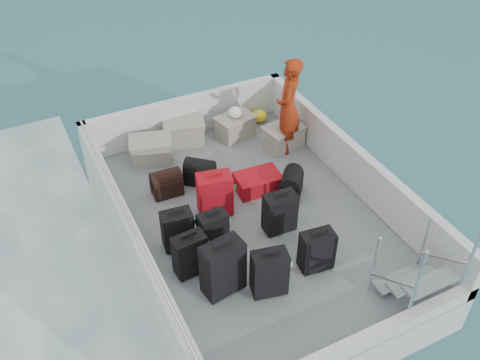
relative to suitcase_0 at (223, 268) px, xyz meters
The scene contains 23 objects.
ground 1.68m from the suitcase_0, 47.99° to the left, with size 160.00×160.00×0.00m, color #19515A.
ferry_hull 1.52m from the suitcase_0, 47.99° to the left, with size 3.60×5.00×0.60m, color silver.
deck 1.40m from the suitcase_0, 47.99° to the left, with size 3.30×4.70×0.02m, color slate.
deck_fittings 1.42m from the suitcase_0, 28.57° to the left, with size 3.60×5.00×0.90m.
suitcase_0 is the anchor object (origin of this frame).
suitcase_1 0.52m from the suitcase_0, 118.94° to the left, with size 0.41×0.23×0.62m, color black.
suitcase_2 0.97m from the suitcase_0, 103.15° to the left, with size 0.41×0.25×0.59m, color black.
suitcase_3 0.56m from the suitcase_0, 29.22° to the right, with size 0.43×0.25×0.66m, color black.
suitcase_4 0.77m from the suitcase_0, 74.88° to the left, with size 0.38×0.22×0.57m, color black.
suitcase_5 1.43m from the suitcase_0, 69.59° to the left, with size 0.49×0.29×0.67m, color #AE0D1A.
suitcase_6 1.24m from the suitcase_0, ahead, with size 0.42×0.25×0.59m, color black.
suitcase_7 1.31m from the suitcase_0, 28.55° to the left, with size 0.44×0.25×0.62m, color black.
suitcase_8 2.02m from the suitcase_0, 49.82° to the left, with size 0.44×0.67×0.27m, color #AE0D1A.
duffel_0 2.07m from the suitcase_0, 89.29° to the left, with size 0.45×0.30×0.32m, color black, non-canonical shape.
duffel_1 2.17m from the suitcase_0, 74.53° to the left, with size 0.45×0.30×0.32m, color black, non-canonical shape.
duffel_2 2.10m from the suitcase_0, 35.63° to the left, with size 0.42×0.30×0.32m, color black, non-canonical shape.
crate_0 2.94m from the suitcase_0, 88.16° to the left, with size 0.63×0.44×0.38m, color #9E9889.
crate_1 3.30m from the suitcase_0, 76.53° to the left, with size 0.65×0.45×0.39m, color #9E9889.
crate_2 3.38m from the suitcase_0, 61.42° to the left, with size 0.59×0.41×0.36m, color #9E9889.
crate_3 3.21m from the suitcase_0, 46.64° to the left, with size 0.60×0.42×0.36m, color #9E9889.
yellow_bag 3.89m from the suitcase_0, 55.33° to the left, with size 0.28×0.26×0.22m, color yellow.
white_bag 3.38m from the suitcase_0, 61.42° to the left, with size 0.24×0.24×0.18m, color white.
passenger 3.17m from the suitcase_0, 45.59° to the left, with size 0.60×0.39×1.64m, color red.
Camera 1 is at (-2.63, -4.93, 5.88)m, focal length 40.00 mm.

